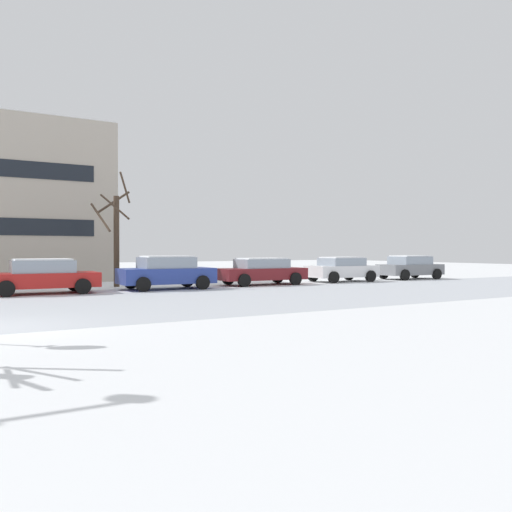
{
  "coord_description": "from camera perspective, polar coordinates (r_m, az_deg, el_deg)",
  "views": [
    {
      "loc": [
        -0.93,
        -13.65,
        1.83
      ],
      "look_at": [
        10.72,
        5.79,
        1.54
      ],
      "focal_mm": 37.77,
      "sensor_mm": 36.0,
      "label": 1
    }
  ],
  "objects": [
    {
      "name": "parked_car_red",
      "position": [
        23.66,
        -21.68,
        -1.97
      ],
      "size": [
        4.43,
        2.26,
        1.44
      ],
      "color": "red",
      "rests_on": "ground"
    },
    {
      "name": "parked_car_maroon",
      "position": [
        27.55,
        0.61,
        -1.6
      ],
      "size": [
        4.6,
        2.14,
        1.38
      ],
      "color": "maroon",
      "rests_on": "ground"
    },
    {
      "name": "tree_far_right",
      "position": [
        26.99,
        -14.65,
        2.23
      ],
      "size": [
        1.98,
        1.99,
        5.53
      ],
      "color": "#423326",
      "rests_on": "ground"
    },
    {
      "name": "parked_car_blue",
      "position": [
        24.9,
        -9.47,
        -1.71
      ],
      "size": [
        4.31,
        2.29,
        1.53
      ],
      "color": "#283D93",
      "rests_on": "ground"
    },
    {
      "name": "parked_car_white",
      "position": [
        30.68,
        9.05,
        -1.36
      ],
      "size": [
        4.01,
        2.27,
        1.4
      ],
      "color": "white",
      "rests_on": "ground"
    },
    {
      "name": "parked_car_gray",
      "position": [
        34.24,
        16.0,
        -1.13
      ],
      "size": [
        4.09,
        2.16,
        1.45
      ],
      "color": "slate",
      "rests_on": "ground"
    }
  ]
}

